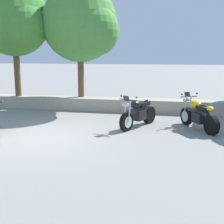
{
  "coord_description": "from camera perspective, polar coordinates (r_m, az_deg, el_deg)",
  "views": [
    {
      "loc": [
        3.96,
        -8.21,
        2.53
      ],
      "look_at": [
        2.11,
        1.2,
        0.65
      ],
      "focal_mm": 48.46,
      "sensor_mm": 36.0,
      "label": 1
    }
  ],
  "objects": [
    {
      "name": "motorcycle_black_centre",
      "position": [
        10.45,
        4.93,
        -0.24
      ],
      "size": [
        1.13,
        1.91,
        1.18
      ],
      "color": "black",
      "rests_on": "ground"
    },
    {
      "name": "leafy_tree_far_left",
      "position": [
        14.55,
        -17.62,
        15.87
      ],
      "size": [
        3.31,
        3.16,
        4.97
      ],
      "color": "brown",
      "rests_on": "stone_wall"
    },
    {
      "name": "motorcycle_yellow_far_right",
      "position": [
        10.51,
        15.94,
        -0.57
      ],
      "size": [
        1.19,
        1.88,
        1.18
      ],
      "color": "black",
      "rests_on": "ground"
    },
    {
      "name": "stone_wall",
      "position": [
        13.79,
        -5.74,
        1.62
      ],
      "size": [
        36.0,
        0.8,
        0.55
      ],
      "primitive_type": "cube",
      "color": "#A89E89",
      "rests_on": "ground"
    },
    {
      "name": "leafy_tree_mid_left",
      "position": [
        13.75,
        -5.54,
        15.95
      ],
      "size": [
        3.51,
        3.34,
        4.91
      ],
      "color": "brown",
      "rests_on": "stone_wall"
    },
    {
      "name": "ground_plane",
      "position": [
        9.46,
        -14.13,
        -4.77
      ],
      "size": [
        120.0,
        120.0,
        0.0
      ],
      "primitive_type": "plane",
      "color": "gray"
    }
  ]
}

